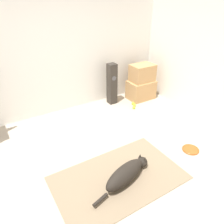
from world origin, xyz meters
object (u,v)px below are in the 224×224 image
at_px(cardboard_box_lower, 141,90).
at_px(dog, 126,173).
at_px(cardboard_box_upper, 142,73).
at_px(tennis_ball_near_speaker, 134,107).
at_px(tennis_ball_loose_on_carpet, 134,105).
at_px(frisbee, 191,149).
at_px(tennis_ball_by_boxes, 133,103).
at_px(floor_speaker, 112,84).

bearing_deg(cardboard_box_lower, dog, -132.37).
height_order(cardboard_box_lower, cardboard_box_upper, cardboard_box_upper).
distance_m(dog, tennis_ball_near_speaker, 2.08).
bearing_deg(cardboard_box_upper, tennis_ball_loose_on_carpet, -144.83).
bearing_deg(tennis_ball_near_speaker, frisbee, -92.10).
xyz_separation_m(cardboard_box_lower, tennis_ball_by_boxes, (-0.36, -0.19, -0.18)).
bearing_deg(cardboard_box_lower, tennis_ball_by_boxes, -152.57).
relative_size(cardboard_box_lower, tennis_ball_loose_on_carpet, 9.07).
relative_size(cardboard_box_lower, cardboard_box_upper, 1.14).
height_order(dog, cardboard_box_lower, cardboard_box_lower).
relative_size(cardboard_box_lower, tennis_ball_near_speaker, 9.07).
relative_size(floor_speaker, tennis_ball_near_speaker, 13.87).
height_order(cardboard_box_upper, tennis_ball_loose_on_carpet, cardboard_box_upper).
distance_m(cardboard_box_lower, floor_speaker, 0.76).
height_order(cardboard_box_lower, floor_speaker, floor_speaker).
height_order(frisbee, cardboard_box_lower, cardboard_box_lower).
height_order(cardboard_box_upper, floor_speaker, floor_speaker).
bearing_deg(tennis_ball_loose_on_carpet, cardboard_box_upper, 35.17).
distance_m(cardboard_box_lower, tennis_ball_near_speaker, 0.61).
bearing_deg(frisbee, cardboard_box_upper, 74.96).
bearing_deg(frisbee, tennis_ball_loose_on_carpet, 85.53).
relative_size(tennis_ball_by_boxes, tennis_ball_loose_on_carpet, 1.00).
distance_m(cardboard_box_upper, tennis_ball_loose_on_carpet, 0.77).
relative_size(cardboard_box_lower, floor_speaker, 0.65).
bearing_deg(cardboard_box_upper, dog, -132.50).
height_order(frisbee, floor_speaker, floor_speaker).
bearing_deg(tennis_ball_loose_on_carpet, tennis_ball_by_boxes, 73.59).
xyz_separation_m(frisbee, tennis_ball_loose_on_carpet, (0.13, 1.70, 0.02)).
bearing_deg(floor_speaker, frisbee, -84.94).
bearing_deg(tennis_ball_by_boxes, tennis_ball_loose_on_carpet, -106.41).
bearing_deg(dog, tennis_ball_by_boxes, 51.15).
xyz_separation_m(dog, cardboard_box_upper, (1.80, 1.96, 0.49)).
distance_m(frisbee, cardboard_box_upper, 2.14).
xyz_separation_m(tennis_ball_near_speaker, tennis_ball_loose_on_carpet, (0.07, 0.08, 0.00)).
bearing_deg(tennis_ball_near_speaker, tennis_ball_by_boxes, 59.28).
relative_size(dog, tennis_ball_near_speaker, 15.38).
relative_size(frisbee, floor_speaker, 0.29).
relative_size(frisbee, tennis_ball_by_boxes, 4.06).
relative_size(cardboard_box_upper, tennis_ball_near_speaker, 7.93).
bearing_deg(tennis_ball_loose_on_carpet, tennis_ball_near_speaker, -132.82).
distance_m(floor_speaker, tennis_ball_by_boxes, 0.65).
distance_m(dog, cardboard_box_upper, 2.71).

